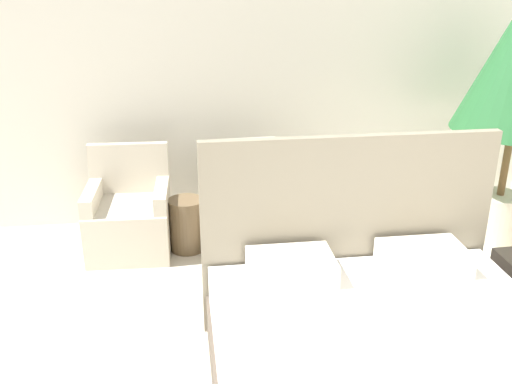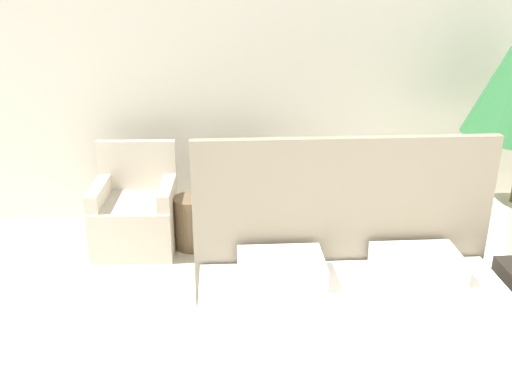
% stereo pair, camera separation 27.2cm
% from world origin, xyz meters
% --- Properties ---
extents(wall_back, '(10.00, 0.06, 2.90)m').
position_xyz_m(wall_back, '(0.00, 4.08, 1.45)').
color(wall_back, silver).
rests_on(wall_back, ground_plane).
extents(bed, '(1.84, 2.04, 1.27)m').
position_xyz_m(bed, '(0.51, 1.35, 0.28)').
color(bed, '#4C4238').
rests_on(bed, ground_plane).
extents(armchair_near_window_left, '(0.67, 0.63, 0.85)m').
position_xyz_m(armchair_near_window_left, '(-0.95, 3.46, 0.27)').
color(armchair_near_window_left, beige).
rests_on(armchair_near_window_left, ground_plane).
extents(armchair_near_window_right, '(0.67, 0.63, 0.85)m').
position_xyz_m(armchair_near_window_right, '(-0.03, 3.46, 0.27)').
color(armchair_near_window_right, beige).
rests_on(armchair_near_window_right, ground_plane).
extents(side_table, '(0.29, 0.29, 0.44)m').
position_xyz_m(side_table, '(-0.49, 3.42, 0.22)').
color(side_table, brown).
rests_on(side_table, ground_plane).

